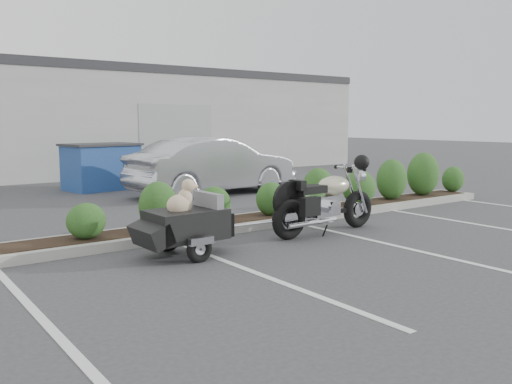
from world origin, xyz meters
TOP-DOWN VIEW (x-y plane):
  - ground at (0.00, 0.00)m, footprint 90.00×90.00m
  - planter_kerb at (1.00, 2.20)m, footprint 12.00×1.00m
  - building at (0.00, 17.00)m, footprint 26.00×10.00m
  - motorcycle at (1.00, 0.82)m, footprint 2.41×0.82m
  - pet_trailer at (-1.79, 0.84)m, footprint 1.92×1.07m
  - sedan at (2.16, 6.44)m, footprint 4.81×1.98m
  - dumpster at (0.08, 9.25)m, footprint 2.23×1.70m

SIDE VIEW (x-z plane):
  - ground at x=0.00m, z-range 0.00..0.00m
  - planter_kerb at x=1.00m, z-range 0.00..0.15m
  - pet_trailer at x=-1.79m, z-range -0.09..1.06m
  - motorcycle at x=1.00m, z-range -0.14..1.24m
  - dumpster at x=0.08m, z-range 0.01..1.34m
  - sedan at x=2.16m, z-range 0.00..1.55m
  - building at x=0.00m, z-range 0.00..4.00m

